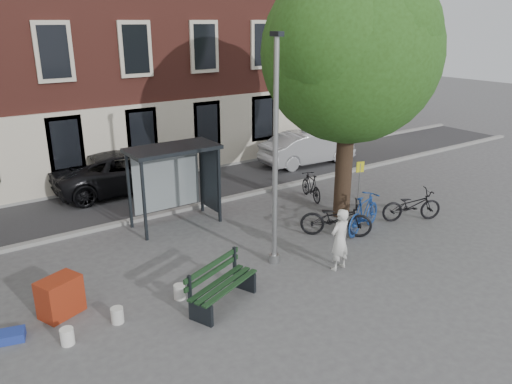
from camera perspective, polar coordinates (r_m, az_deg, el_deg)
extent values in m
plane|color=#4C4C4F|center=(13.98, 2.06, -8.02)|extent=(90.00, 90.00, 0.00)
cube|color=#28282B|center=(19.57, -10.30, -0.18)|extent=(40.00, 4.00, 0.01)
cube|color=gray|center=(17.85, -7.59, -1.76)|extent=(40.00, 0.25, 0.12)
cube|color=gray|center=(21.31, -12.59, 1.42)|extent=(40.00, 0.25, 0.12)
cube|color=brown|center=(24.12, -17.77, 19.77)|extent=(30.00, 8.00, 14.00)
cylinder|color=#9EA0A3|center=(12.89, 2.22, 3.93)|extent=(0.14, 0.14, 6.00)
cylinder|color=#9EA0A3|center=(13.92, 2.07, -7.58)|extent=(0.28, 0.28, 0.24)
cube|color=#1E2328|center=(12.44, 2.41, 17.62)|extent=(0.18, 0.35, 0.12)
cylinder|color=black|center=(16.87, 9.99, 2.74)|extent=(0.56, 0.56, 3.40)
sphere|color=#274C17|center=(16.24, 10.76, 15.37)|extent=(5.60, 5.60, 5.60)
sphere|color=#274C17|center=(17.14, 12.11, 17.14)|extent=(3.92, 3.92, 3.92)
sphere|color=#274C17|center=(15.45, 9.47, 16.38)|extent=(4.20, 4.20, 4.20)
sphere|color=#274C17|center=(15.74, 13.87, 17.24)|extent=(3.64, 3.64, 3.64)
cube|color=#1E2328|center=(15.19, -12.67, -1.08)|extent=(0.08, 0.08, 2.50)
cube|color=#1E2328|center=(16.26, -4.22, 0.71)|extent=(0.08, 0.08, 2.50)
cube|color=#1E2328|center=(16.25, -14.31, 0.13)|extent=(0.08, 0.08, 2.50)
cube|color=#1E2328|center=(17.26, -6.27, 1.74)|extent=(0.08, 0.08, 2.50)
cube|color=#1E2328|center=(15.83, -9.52, 4.92)|extent=(2.85, 1.45, 0.12)
cube|color=#8C999E|center=(16.68, -10.19, 1.37)|extent=(2.34, 0.04, 2.00)
cube|color=#1E2328|center=(16.72, -5.29, 1.65)|extent=(0.12, 1.14, 2.12)
cube|color=#D84C19|center=(16.75, -5.08, 1.69)|extent=(0.02, 0.90, 1.62)
imported|color=silver|center=(13.44, 9.55, -5.38)|extent=(0.66, 0.46, 1.72)
cube|color=#1E2328|center=(11.38, -6.32, -13.53)|extent=(0.32, 0.62, 0.51)
cube|color=#1E2328|center=(12.55, -1.32, -10.05)|extent=(0.32, 0.62, 0.51)
cube|color=#17341A|center=(11.70, -2.88, -10.83)|extent=(1.90, 0.88, 0.05)
cube|color=#17341A|center=(11.81, -3.71, -10.55)|extent=(1.90, 0.88, 0.05)
cube|color=#17341A|center=(11.92, -4.52, -10.27)|extent=(1.90, 0.88, 0.05)
cube|color=#17341A|center=(11.87, -4.99, -9.15)|extent=(1.87, 0.81, 0.11)
cube|color=#17341A|center=(11.77, -5.02, -8.27)|extent=(1.87, 0.81, 0.11)
imported|color=black|center=(17.36, 17.36, -1.45)|extent=(2.14, 1.52, 1.07)
imported|color=navy|center=(16.04, 12.22, -2.37)|extent=(2.12, 1.19, 1.23)
imported|color=black|center=(15.56, 9.15, -3.00)|extent=(2.15, 2.03, 1.15)
imported|color=black|center=(18.65, 6.32, 0.64)|extent=(0.94, 1.73, 1.00)
imported|color=black|center=(20.19, -14.72, 2.37)|extent=(5.60, 2.65, 1.54)
imported|color=#A2A3A9|center=(23.27, 5.92, 5.04)|extent=(4.63, 1.84, 1.50)
cube|color=maroon|center=(12.33, -21.48, -11.06)|extent=(1.06, 0.90, 0.90)
cube|color=navy|center=(12.03, -26.21, -14.54)|extent=(0.64, 0.53, 0.20)
cylinder|color=silver|center=(11.77, -15.57, -13.41)|extent=(0.36, 0.36, 0.36)
cylinder|color=silver|center=(12.36, -8.73, -11.20)|extent=(0.35, 0.35, 0.36)
cylinder|color=white|center=(11.41, -20.77, -15.18)|extent=(0.30, 0.30, 0.36)
cylinder|color=#9EA0A3|center=(18.01, 11.68, 0.74)|extent=(0.04, 0.04, 1.63)
cube|color=yellow|center=(17.81, 11.82, 2.82)|extent=(0.28, 0.12, 0.38)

